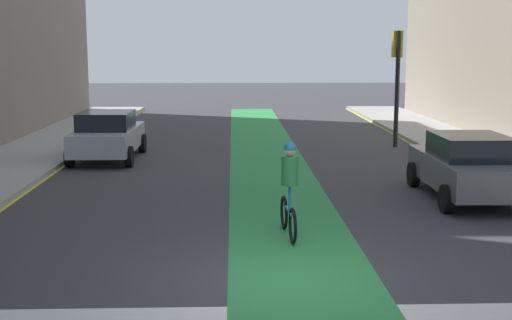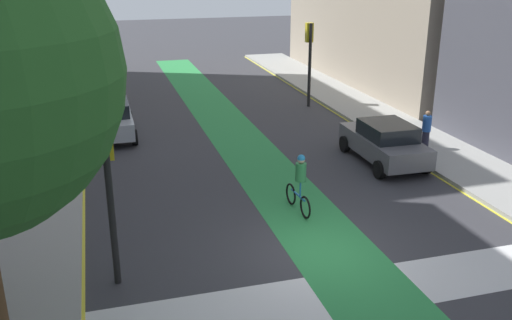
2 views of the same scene
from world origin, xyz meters
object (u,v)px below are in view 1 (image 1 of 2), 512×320
object	(u,v)px
traffic_signal_far_right	(397,66)
car_silver_left_far	(108,135)
car_grey_right_far	(467,166)
cyclist_in_lane	(289,188)

from	to	relation	value
traffic_signal_far_right	car_silver_left_far	size ratio (longest dim) A/B	1.00
traffic_signal_far_right	car_grey_right_far	world-z (taller)	traffic_signal_far_right
car_silver_left_far	cyclist_in_lane	size ratio (longest dim) A/B	2.27
cyclist_in_lane	car_silver_left_far	bearing A→B (deg)	118.70
traffic_signal_far_right	cyclist_in_lane	bearing A→B (deg)	-112.17
traffic_signal_far_right	car_grey_right_far	xyz separation A→B (m)	(-0.35, -8.79, -2.15)
car_silver_left_far	car_grey_right_far	size ratio (longest dim) A/B	1.00
traffic_signal_far_right	cyclist_in_lane	distance (m)	13.13
traffic_signal_far_right	cyclist_in_lane	xyz separation A→B (m)	(-4.90, -12.02, -1.98)
car_silver_left_far	car_grey_right_far	xyz separation A→B (m)	(9.68, -6.14, 0.00)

